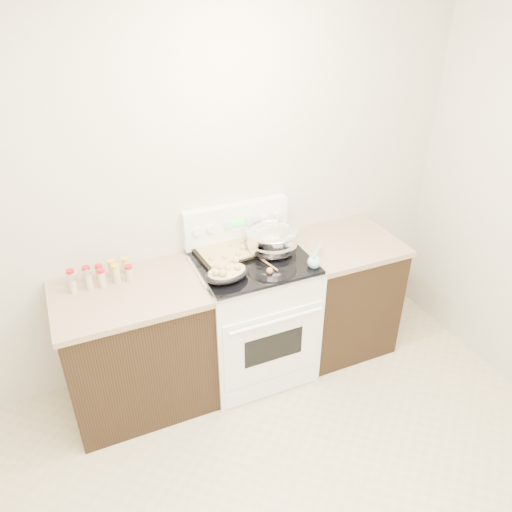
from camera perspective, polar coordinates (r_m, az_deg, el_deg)
room_shell at (r=1.71m, az=7.73°, el=-3.92°), size 4.10×3.60×2.75m
counter_left at (r=3.43m, az=-13.42°, el=-10.15°), size 0.93×0.67×0.92m
counter_right at (r=3.89m, az=9.57°, el=-4.16°), size 0.73×0.67×0.92m
kitchen_range at (r=3.58m, az=-0.35°, el=-6.60°), size 0.78×0.73×1.22m
mixing_bowl at (r=3.37m, az=1.82°, el=1.76°), size 0.36×0.36×0.21m
roasting_pan at (r=3.10m, az=-3.36°, el=-1.89°), size 0.32×0.25×0.11m
baking_sheet at (r=3.38m, az=-2.82°, el=0.56°), size 0.48×0.35×0.06m
wooden_spoon at (r=3.21m, az=1.42°, el=-1.35°), size 0.08×0.25×0.04m
blue_ladle at (r=3.26m, az=6.70°, el=-0.55°), size 0.21×0.24×0.11m
spice_jars at (r=3.25m, az=-17.23°, el=-2.02°), size 0.38×0.15×0.13m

